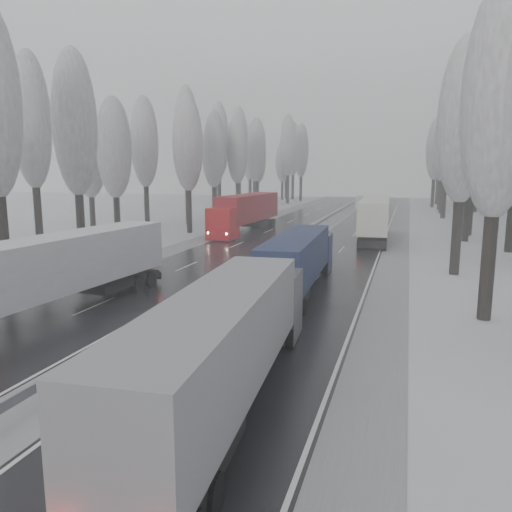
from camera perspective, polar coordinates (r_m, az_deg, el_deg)
The scene contains 53 objects.
ground at distance 17.31m, azimuth -26.57°, elevation -16.85°, with size 260.00×260.00×0.00m, color silver.
carriageway_right at distance 42.07m, azimuth 8.70°, elevation -0.50°, with size 7.50×200.00×0.03m, color black.
carriageway_left at distance 44.75m, azimuth -4.72°, elevation 0.20°, with size 7.50×200.00×0.03m, color black.
median_slush at distance 43.11m, azimuth 1.78°, elevation -0.14°, with size 3.00×200.00×0.04m, color #989A9F.
shoulder_right at distance 41.67m, azimuth 15.45°, elevation -0.84°, with size 2.40×200.00×0.04m, color #989A9F.
shoulder_left at distance 46.78m, azimuth -10.36°, elevation 0.50°, with size 2.40×200.00×0.04m, color #989A9F.
median_guardrail at distance 43.00m, azimuth 1.78°, elevation 0.62°, with size 0.12×200.00×0.76m.
tree_16 at distance 27.13m, azimuth 26.22°, elevation 15.61°, with size 3.60×3.60×16.53m.
tree_18 at distance 38.31m, azimuth 22.70°, elevation 13.92°, with size 3.60×3.60×16.58m.
tree_20 at distance 46.73m, azimuth 25.92°, elevation 12.14°, with size 3.60×3.60×15.71m.
tree_22 at distance 56.96m, azimuth 23.43°, elevation 11.82°, with size 3.60×3.60×15.86m.
tree_24 at distance 62.64m, azimuth 23.89°, elevation 14.24°, with size 3.60×3.60×20.49m.
tree_26 at distance 72.69m, azimuth 22.61°, elevation 12.74°, with size 3.60×3.60×18.78m.
tree_28 at distance 83.27m, azimuth 21.07°, elevation 12.74°, with size 3.60×3.60×19.62m.
tree_29 at distance 87.95m, azimuth 25.75°, elevation 11.61°, with size 3.60×3.60×18.11m.
tree_30 at distance 92.94m, azimuth 20.76°, elevation 11.69°, with size 3.60×3.60×17.86m.
tree_31 at distance 97.46m, azimuth 24.17°, elevation 11.63°, with size 3.60×3.60×18.58m.
tree_32 at distance 100.42m, azimuth 20.52°, elevation 11.33°, with size 3.60×3.60×17.33m.
tree_33 at distance 104.57m, azimuth 22.07°, elevation 10.10°, with size 3.60×3.60×14.33m.
tree_34 at distance 107.47m, azimuth 19.82°, elevation 11.33°, with size 3.60×3.60×17.63m.
tree_35 at distance 112.24m, azimuth 24.52°, elevation 11.15°, with size 3.60×3.60×18.25m.
tree_36 at distance 117.43m, azimuth 20.29°, elevation 11.93°, with size 3.60×3.60×20.23m.
tree_37 at distance 121.87m, azimuth 23.45°, elevation 10.48°, with size 3.60×3.60×16.37m.
tree_38 at distance 128.01m, azimuth 20.77°, elevation 11.04°, with size 3.60×3.60×17.97m.
tree_39 at distance 132.16m, azimuth 21.87°, elevation 10.42°, with size 3.60×3.60×16.19m.
tree_58 at distance 44.32m, azimuth -20.00°, elevation 13.95°, with size 3.60×3.60×17.21m.
tree_59 at distance 52.28m, azimuth -24.30°, elevation 13.80°, with size 3.60×3.60×18.41m.
tree_60 at distance 53.65m, azimuth -15.92°, elevation 11.72°, with size 3.60×3.60×14.84m.
tree_61 at distance 60.16m, azimuth -18.51°, elevation 10.80°, with size 3.60×3.60×13.95m.
tree_62 at distance 60.24m, azimuth -7.81°, elevation 12.48°, with size 3.60×3.60×16.04m.
tree_63 at distance 67.41m, azimuth -12.63°, elevation 12.50°, with size 3.60×3.60×16.88m.
tree_64 at distance 70.18m, azimuth -7.95°, elevation 11.76°, with size 3.60×3.60×15.42m.
tree_65 at distance 74.69m, azimuth -7.96°, elevation 13.62°, with size 3.60×3.60×19.48m.
tree_66 at distance 78.99m, azimuth -4.89°, elevation 11.50°, with size 3.60×3.60×15.23m.
tree_67 at distance 83.26m, azimuth -4.76°, elevation 12.24°, with size 3.60×3.60×17.09m.
tree_68 at distance 84.81m, azimuth -2.15°, elevation 12.03°, with size 3.60×3.60×16.65m.
tree_69 at distance 90.30m, azimuth -4.29°, elevation 12.96°, with size 3.60×3.60×19.35m.
tree_70 at distance 94.32m, azimuth 0.04°, elevation 11.98°, with size 3.60×3.60×17.09m.
tree_71 at distance 99.66m, azimuth -1.96°, elevation 12.78°, with size 3.60×3.60×19.61m.
tree_72 at distance 103.98m, azimuth 0.17°, elevation 11.08°, with size 3.60×3.60×15.11m.
tree_73 at distance 108.69m, azimuth -0.70°, elevation 11.74°, with size 3.60×3.60×17.22m.
tree_74 at distance 113.49m, azimuth 3.69°, elevation 12.43°, with size 3.60×3.60×19.68m.
tree_75 at distance 119.72m, azimuth -0.21°, elevation 11.98°, with size 3.60×3.60×18.60m.
tree_76 at distance 122.40m, azimuth 5.20°, elevation 11.88°, with size 3.60×3.60×18.55m.
tree_77 at distance 127.48m, azimuth 3.04°, elevation 10.61°, with size 3.60×3.60×14.32m.
tree_78 at distance 129.61m, azimuth 4.26°, elevation 12.06°, with size 3.60×3.60×19.55m.
tree_79 at distance 134.08m, azimuth 3.46°, elevation 11.32°, with size 3.60×3.60×17.07m.
truck_grey_tarp at distance 15.74m, azimuth -3.07°, elevation -9.31°, with size 3.45×15.59×3.97m.
truck_blue_box at distance 30.28m, azimuth 5.03°, elevation -0.29°, with size 2.86×14.60×3.72m.
truck_cream_box at distance 54.52m, azimuth 13.45°, elevation 4.44°, with size 3.30×17.54×4.48m.
box_truck_distant at distance 100.02m, azimuth 12.38°, elevation 6.08°, with size 3.10×7.23×2.61m.
truck_red_white at distance 27.96m, azimuth -21.20°, elevation -1.28°, with size 3.65×16.22×4.13m.
truck_red_red at distance 59.41m, azimuth -1.23°, elevation 5.17°, with size 3.70×17.87×4.55m.
Camera 1 is at (11.09, -10.99, 7.47)m, focal length 35.00 mm.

